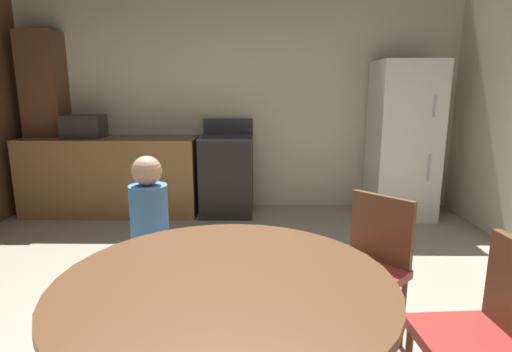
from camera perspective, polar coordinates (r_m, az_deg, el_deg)
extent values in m
cube|color=beige|center=(5.09, -2.53, 10.91)|extent=(5.56, 0.12, 2.70)
cube|color=olive|center=(5.10, -19.43, 0.03)|extent=(2.01, 0.60, 0.90)
cube|color=brown|center=(5.50, -27.00, 6.57)|extent=(0.44, 0.36, 2.10)
cube|color=black|center=(4.81, -4.07, -0.01)|extent=(0.60, 0.60, 0.90)
cube|color=#38383D|center=(4.73, -4.16, 5.44)|extent=(0.60, 0.60, 0.02)
cube|color=#38383D|center=(5.00, -3.91, 6.96)|extent=(0.60, 0.04, 0.18)
cube|color=white|center=(4.94, 19.80, 4.69)|extent=(0.68, 0.66, 1.76)
cylinder|color=#B2B2B7|center=(4.66, 23.63, 8.92)|extent=(0.02, 0.02, 0.22)
cylinder|color=#B2B2B7|center=(4.73, 22.96, 1.06)|extent=(0.02, 0.02, 0.30)
cube|color=#2D2B28|center=(5.12, -22.90, 6.39)|extent=(0.44, 0.32, 0.26)
cylinder|color=brown|center=(1.60, -4.33, -14.88)|extent=(1.29, 1.29, 0.04)
cylinder|color=brown|center=(2.33, 15.76, -20.86)|extent=(0.03, 0.03, 0.43)
cylinder|color=brown|center=(2.48, 8.62, -18.24)|extent=(0.03, 0.03, 0.43)
cylinder|color=brown|center=(2.59, 19.74, -17.49)|extent=(0.03, 0.03, 0.43)
cylinder|color=brown|center=(2.73, 13.11, -15.44)|extent=(0.03, 0.03, 0.43)
cube|color=#9E2D28|center=(2.42, 14.61, -13.10)|extent=(0.57, 0.57, 0.05)
cube|color=brown|center=(2.48, 17.06, -7.30)|extent=(0.29, 0.29, 0.42)
cube|color=#9E2D28|center=(2.00, 27.71, -19.96)|extent=(0.43, 0.43, 0.05)
cylinder|color=#3D4C84|center=(2.65, -14.07, -15.48)|extent=(0.17, 0.17, 0.50)
cylinder|color=#4784CC|center=(2.48, -14.62, -5.99)|extent=(0.30, 0.30, 0.42)
sphere|color=#D6A884|center=(2.40, -15.00, 0.71)|extent=(0.17, 0.17, 0.17)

